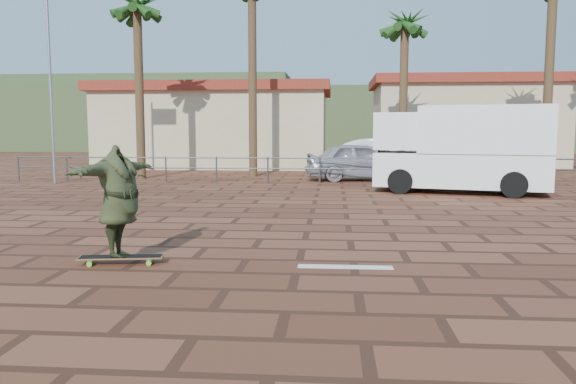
{
  "coord_description": "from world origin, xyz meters",
  "views": [
    {
      "loc": [
        0.51,
        -9.35,
        2.01
      ],
      "look_at": [
        -0.38,
        1.59,
        0.8
      ],
      "focal_mm": 35.0,
      "sensor_mm": 36.0,
      "label": 1
    }
  ],
  "objects_px": {
    "skateboarder": "(119,201)",
    "car_white": "(384,157)",
    "car_silver": "(362,161)",
    "campervan": "(463,148)",
    "longboard": "(121,258)"
  },
  "relations": [
    {
      "from": "skateboarder",
      "to": "car_white",
      "type": "bearing_deg",
      "value": -4.92
    },
    {
      "from": "skateboarder",
      "to": "car_silver",
      "type": "distance_m",
      "value": 15.32
    },
    {
      "from": "car_white",
      "to": "campervan",
      "type": "bearing_deg",
      "value": -148.66
    },
    {
      "from": "skateboarder",
      "to": "car_silver",
      "type": "bearing_deg",
      "value": -4.19
    },
    {
      "from": "skateboarder",
      "to": "car_white",
      "type": "xyz_separation_m",
      "value": [
        5.47,
        17.8,
        -0.15
      ]
    },
    {
      "from": "longboard",
      "to": "campervan",
      "type": "xyz_separation_m",
      "value": [
        7.34,
        10.47,
        1.36
      ]
    },
    {
      "from": "car_silver",
      "to": "car_white",
      "type": "relative_size",
      "value": 0.91
    },
    {
      "from": "campervan",
      "to": "car_white",
      "type": "bearing_deg",
      "value": 119.43
    },
    {
      "from": "campervan",
      "to": "car_white",
      "type": "height_order",
      "value": "campervan"
    },
    {
      "from": "skateboarder",
      "to": "longboard",
      "type": "bearing_deg",
      "value": 116.19
    },
    {
      "from": "skateboarder",
      "to": "car_silver",
      "type": "height_order",
      "value": "skateboarder"
    },
    {
      "from": "longboard",
      "to": "skateboarder",
      "type": "bearing_deg",
      "value": 5.04
    },
    {
      "from": "longboard",
      "to": "skateboarder",
      "type": "distance_m",
      "value": 0.86
    },
    {
      "from": "skateboarder",
      "to": "campervan",
      "type": "bearing_deg",
      "value": -22.88
    },
    {
      "from": "car_silver",
      "to": "car_white",
      "type": "xyz_separation_m",
      "value": [
        1.16,
        3.1,
        0.05
      ]
    }
  ]
}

